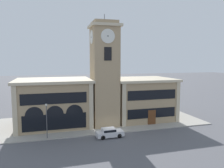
# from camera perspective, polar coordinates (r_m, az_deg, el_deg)

# --- Properties ---
(ground_plane) EXTENTS (300.00, 300.00, 0.00)m
(ground_plane) POSITION_cam_1_polar(r_m,az_deg,el_deg) (35.58, 0.10, -12.91)
(ground_plane) COLOR #56565B
(sidewalk_kerb) EXTENTS (37.82, 14.39, 0.15)m
(sidewalk_kerb) POSITION_cam_1_polar(r_m,az_deg,el_deg) (42.21, -2.65, -9.73)
(sidewalk_kerb) COLOR #A39E93
(sidewalk_kerb) RESTS_ON ground_plane
(clock_tower) EXTENTS (5.14, 5.14, 19.52)m
(clock_tower) POSITION_cam_1_polar(r_m,az_deg,el_deg) (38.46, -1.94, 2.55)
(clock_tower) COLOR tan
(clock_tower) RESTS_ON ground_plane
(town_hall_left_wing) EXTENTS (13.09, 10.39, 8.34)m
(town_hall_left_wing) POSITION_cam_1_polar(r_m,az_deg,el_deg) (40.52, -14.91, -4.62)
(town_hall_left_wing) COLOR tan
(town_hall_left_wing) RESTS_ON ground_plane
(town_hall_right_wing) EXTENTS (12.00, 10.39, 8.12)m
(town_hall_right_wing) POSITION_cam_1_polar(r_m,az_deg,el_deg) (44.16, 7.61, -3.73)
(town_hall_right_wing) COLOR tan
(town_hall_right_wing) RESTS_ON ground_plane
(parked_car_near) EXTENTS (4.18, 1.86, 1.40)m
(parked_car_near) POSITION_cam_1_polar(r_m,az_deg,el_deg) (33.93, -0.68, -12.56)
(parked_car_near) COLOR silver
(parked_car_near) RESTS_ON ground_plane
(street_lamp) EXTENTS (0.36, 0.36, 5.19)m
(street_lamp) POSITION_cam_1_polar(r_m,az_deg,el_deg) (33.72, -16.73, -7.85)
(street_lamp) COLOR #4C4C51
(street_lamp) RESTS_ON sidewalk_kerb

